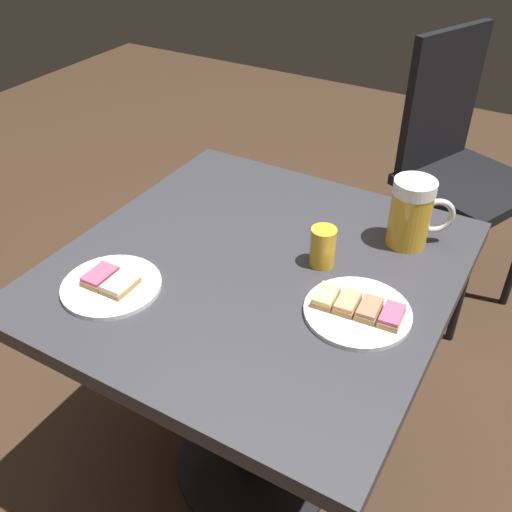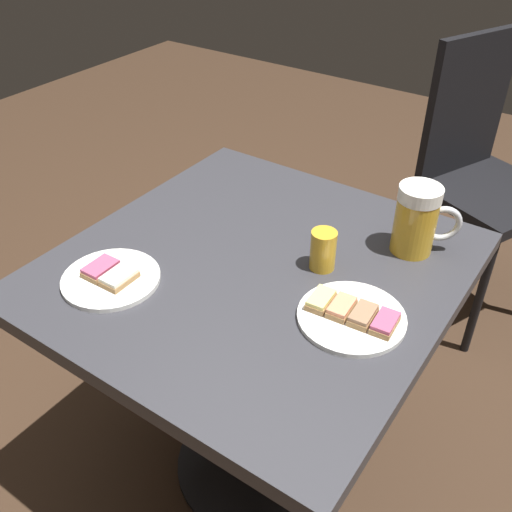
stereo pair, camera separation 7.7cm
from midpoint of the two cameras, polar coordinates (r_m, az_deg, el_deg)
ground_plane at (r=1.73m, az=-1.36°, el=-19.85°), size 6.00×6.00×0.00m
cafe_table at (r=1.30m, az=-1.71°, el=-5.68°), size 0.82×0.79×0.71m
plate_near at (r=1.09m, az=8.02°, el=-5.36°), size 0.20×0.20×0.03m
plate_far at (r=1.19m, az=-15.93°, el=-2.78°), size 0.20×0.20×0.03m
beer_mug at (r=1.27m, az=13.51°, el=4.12°), size 0.10×0.13×0.15m
beer_glass_small at (r=1.19m, az=4.78°, el=0.85°), size 0.05×0.05×0.09m
cafe_chair at (r=2.06m, az=18.16°, el=9.09°), size 0.50×0.50×0.96m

